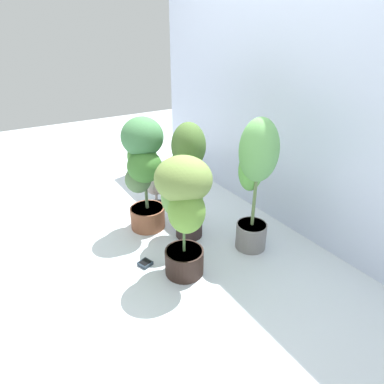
# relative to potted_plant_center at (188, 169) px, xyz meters

# --- Properties ---
(ground_plane) EXTENTS (8.00, 8.00, 0.00)m
(ground_plane) POSITION_rel_potted_plant_center_xyz_m (0.03, -0.11, -0.55)
(ground_plane) COLOR silver
(ground_plane) RESTS_ON ground
(mylar_back_wall) EXTENTS (3.20, 0.01, 2.00)m
(mylar_back_wall) POSITION_rel_potted_plant_center_xyz_m (0.03, 0.75, 0.45)
(mylar_back_wall) COLOR silver
(mylar_back_wall) RESTS_ON ground
(potted_plant_center) EXTENTS (0.39, 0.35, 0.89)m
(potted_plant_center) POSITION_rel_potted_plant_center_xyz_m (0.00, 0.00, 0.00)
(potted_plant_center) COLOR #322424
(potted_plant_center) RESTS_ON ground
(potted_plant_front_left) EXTENTS (0.43, 0.41, 0.90)m
(potted_plant_front_left) POSITION_rel_potted_plant_center_xyz_m (-0.26, -0.23, -0.02)
(potted_plant_front_left) COLOR brown
(potted_plant_front_left) RESTS_ON ground
(potted_plant_front_right) EXTENTS (0.47, 0.46, 0.81)m
(potted_plant_front_right) POSITION_rel_potted_plant_center_xyz_m (0.37, -0.26, -0.04)
(potted_plant_front_right) COLOR #30211B
(potted_plant_front_right) RESTS_ON ground
(potted_plant_back_right) EXTENTS (0.38, 0.36, 0.96)m
(potted_plant_back_right) POSITION_rel_potted_plant_center_xyz_m (0.37, 0.30, 0.03)
(potted_plant_back_right) COLOR gray
(potted_plant_back_right) RESTS_ON ground
(hygrometer_box) EXTENTS (0.10, 0.10, 0.03)m
(hygrometer_box) POSITION_rel_potted_plant_center_xyz_m (0.17, -0.45, -0.53)
(hygrometer_box) COLOR #273441
(hygrometer_box) RESTS_ON ground
(floor_fan) EXTENTS (0.31, 0.31, 0.37)m
(floor_fan) POSITION_rel_potted_plant_center_xyz_m (-0.52, -0.01, -0.31)
(floor_fan) COLOR #282324
(floor_fan) RESTS_ON ground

